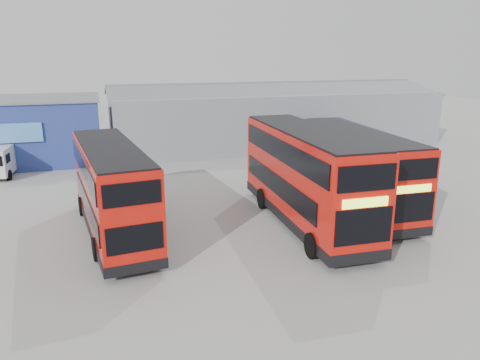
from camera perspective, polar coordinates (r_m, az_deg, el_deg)
The scene contains 8 objects.
ground_plane at distance 25.65m, azimuth 2.47°, elevation -4.39°, with size 120.00×120.00×0.00m, color gray.
office_block at distance 41.60m, azimuth -25.08°, elevation 5.54°, with size 12.30×8.32×5.12m.
maintenance_shed at distance 46.07m, azimuth 3.64°, elevation 7.81°, with size 30.50×12.00×5.89m.
double_decker_left at distance 23.17m, azimuth -15.27°, elevation -1.37°, with size 3.69×10.71×4.44m.
double_decker_centre at distance 24.03m, azimuth 8.02°, elevation 0.24°, with size 3.22×11.76×4.94m.
double_decker_right at distance 26.86m, azimuth 13.86°, elevation 1.06°, with size 2.94×10.69×4.49m.
single_decker_blue at distance 34.60m, azimuth 13.90°, elevation 3.26°, with size 3.71×12.53×3.35m.
panel_van at distance 37.98m, azimuth -27.26°, elevation 2.37°, with size 2.57×5.22×2.20m.
Camera 1 is at (-8.10, -22.73, 8.70)m, focal length 35.00 mm.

